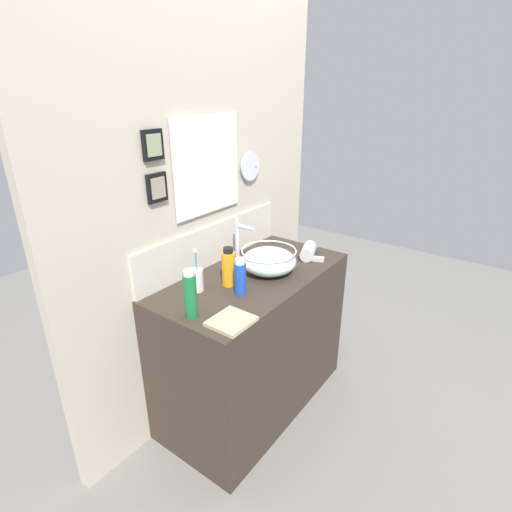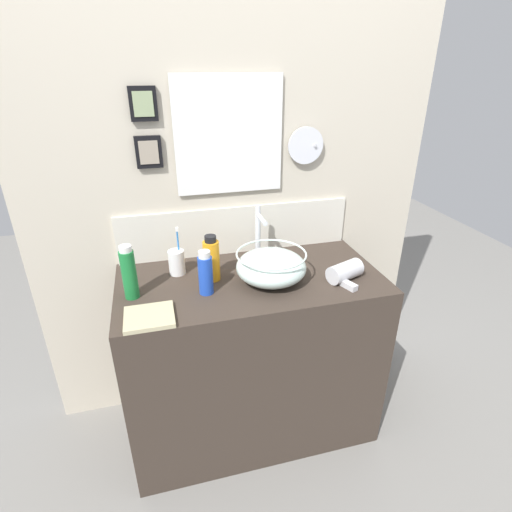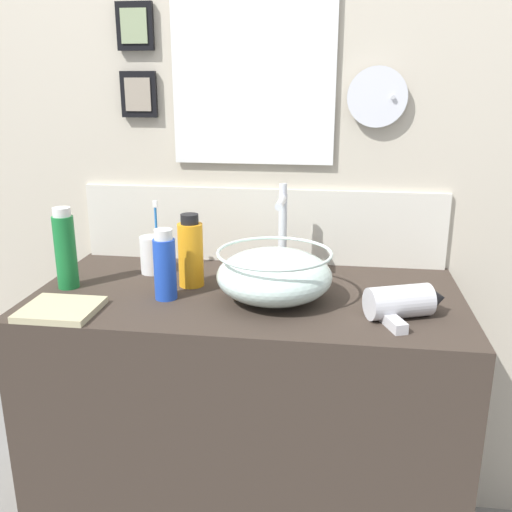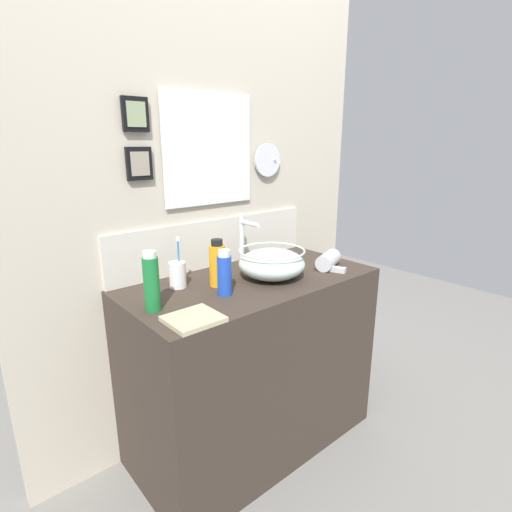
% 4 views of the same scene
% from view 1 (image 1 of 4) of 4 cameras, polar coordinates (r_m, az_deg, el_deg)
% --- Properties ---
extents(ground_plane, '(6.00, 6.00, 0.00)m').
position_cam_1_polar(ground_plane, '(2.54, -0.32, -19.78)').
color(ground_plane, gray).
extents(vanity_counter, '(1.11, 0.55, 0.83)m').
position_cam_1_polar(vanity_counter, '(2.28, -0.34, -12.14)').
color(vanity_counter, '#382D26').
rests_on(vanity_counter, ground).
extents(back_panel, '(1.84, 0.10, 2.37)m').
position_cam_1_polar(back_panel, '(2.13, -7.08, 8.17)').
color(back_panel, beige).
rests_on(back_panel, ground).
extents(glass_bowl_sink, '(0.29, 0.29, 0.13)m').
position_cam_1_polar(glass_bowl_sink, '(2.07, 1.83, -0.67)').
color(glass_bowl_sink, silver).
rests_on(glass_bowl_sink, vanity_counter).
extents(faucet, '(0.02, 0.13, 0.26)m').
position_cam_1_polar(faucet, '(2.15, -2.37, 2.59)').
color(faucet, silver).
rests_on(faucet, vanity_counter).
extents(hair_drier, '(0.21, 0.18, 0.08)m').
position_cam_1_polar(hair_drier, '(2.30, 7.60, 0.79)').
color(hair_drier, silver).
rests_on(hair_drier, vanity_counter).
extents(toothbrush_cup, '(0.07, 0.07, 0.21)m').
position_cam_1_polar(toothbrush_cup, '(1.92, -8.54, -3.39)').
color(toothbrush_cup, white).
rests_on(toothbrush_cup, vanity_counter).
extents(soap_dispenser, '(0.06, 0.06, 0.18)m').
position_cam_1_polar(soap_dispenser, '(1.85, -2.27, -3.04)').
color(soap_dispenser, blue).
rests_on(soap_dispenser, vanity_counter).
extents(lotion_bottle, '(0.07, 0.07, 0.20)m').
position_cam_1_polar(lotion_bottle, '(1.94, -3.93, -1.67)').
color(lotion_bottle, orange).
rests_on(lotion_bottle, vanity_counter).
extents(spray_bottle, '(0.06, 0.06, 0.22)m').
position_cam_1_polar(spray_bottle, '(1.69, -9.38, -5.44)').
color(spray_bottle, '#197233').
rests_on(spray_bottle, vanity_counter).
extents(hand_towel, '(0.17, 0.16, 0.02)m').
position_cam_1_polar(hand_towel, '(1.67, -3.56, -9.29)').
color(hand_towel, tan).
rests_on(hand_towel, vanity_counter).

